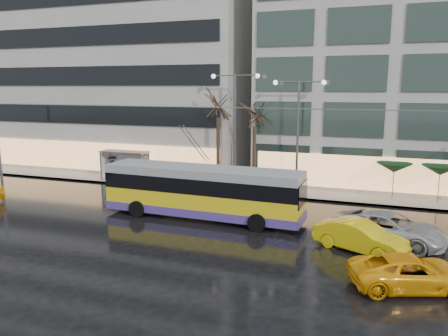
% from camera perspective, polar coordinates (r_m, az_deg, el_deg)
% --- Properties ---
extents(ground, '(140.00, 140.00, 0.00)m').
position_cam_1_polar(ground, '(26.77, -9.90, -7.42)').
color(ground, black).
rests_on(ground, ground).
extents(sidewalk, '(80.00, 10.00, 0.15)m').
position_cam_1_polar(sidewalk, '(38.55, 2.85, -1.59)').
color(sidewalk, gray).
rests_on(sidewalk, ground).
extents(kerb, '(80.00, 0.10, 0.15)m').
position_cam_1_polar(kerb, '(33.95, 0.49, -3.26)').
color(kerb, slate).
rests_on(kerb, ground).
extents(building_left, '(34.00, 14.00, 22.00)m').
position_cam_1_polar(building_left, '(50.18, -16.00, 13.57)').
color(building_left, '#9F9D98').
rests_on(building_left, sidewalk).
extents(trolleybus, '(12.79, 5.16, 5.89)m').
position_cam_1_polar(trolleybus, '(27.52, -2.84, -3.32)').
color(trolleybus, yellow).
rests_on(trolleybus, ground).
extents(catenary, '(42.24, 5.12, 7.00)m').
position_cam_1_polar(catenary, '(32.49, -1.80, 3.61)').
color(catenary, '#595B60').
rests_on(catenary, ground).
extents(bus_shelter, '(4.20, 1.60, 2.51)m').
position_cam_1_polar(bus_shelter, '(39.45, -13.16, 1.22)').
color(bus_shelter, '#595B60').
rests_on(bus_shelter, sidewalk).
extents(street_lamp_near, '(3.96, 0.36, 9.03)m').
position_cam_1_polar(street_lamp_near, '(34.69, 1.44, 6.94)').
color(street_lamp_near, '#595B60').
rests_on(street_lamp_near, sidewalk).
extents(street_lamp_far, '(3.96, 0.36, 8.53)m').
position_cam_1_polar(street_lamp_far, '(33.53, 9.65, 6.19)').
color(street_lamp_far, '#595B60').
rests_on(street_lamp_far, sidewalk).
extents(tree_a, '(3.20, 3.20, 8.40)m').
position_cam_1_polar(tree_a, '(35.31, -0.80, 8.79)').
color(tree_a, black).
rests_on(tree_a, sidewalk).
extents(tree_b, '(3.20, 3.20, 7.70)m').
position_cam_1_polar(tree_b, '(34.63, 4.03, 7.59)').
color(tree_b, black).
rests_on(tree_b, sidewalk).
extents(parasol_a, '(2.50, 2.50, 2.65)m').
position_cam_1_polar(parasol_a, '(33.71, 21.34, 0.03)').
color(parasol_a, '#595B60').
rests_on(parasol_a, sidewalk).
extents(parasol_b, '(2.50, 2.50, 2.65)m').
position_cam_1_polar(parasol_b, '(33.97, 26.39, -0.27)').
color(parasol_b, '#595B60').
rests_on(parasol_b, sidewalk).
extents(taxi_b, '(4.89, 3.35, 1.53)m').
position_cam_1_polar(taxi_b, '(23.30, 17.36, -8.54)').
color(taxi_b, yellow).
rests_on(taxi_b, ground).
extents(taxi_c, '(5.46, 3.81, 1.38)m').
position_cam_1_polar(taxi_c, '(19.98, 23.27, -12.42)').
color(taxi_c, '#FFAE0D').
rests_on(taxi_c, ground).
extents(sedan_silver, '(6.42, 4.17, 1.64)m').
position_cam_1_polar(sedan_silver, '(24.91, 20.67, -7.35)').
color(sedan_silver, '#ADADB2').
rests_on(sedan_silver, ground).
extents(pedestrian_a, '(1.18, 1.19, 2.19)m').
position_cam_1_polar(pedestrian_a, '(37.99, -13.07, 0.28)').
color(pedestrian_a, black).
rests_on(pedestrian_a, sidewalk).
extents(pedestrian_b, '(1.13, 1.06, 1.85)m').
position_cam_1_polar(pedestrian_b, '(39.95, -9.55, 0.17)').
color(pedestrian_b, black).
rests_on(pedestrian_b, sidewalk).
extents(pedestrian_c, '(1.26, 1.13, 2.11)m').
position_cam_1_polar(pedestrian_c, '(39.43, -14.34, 0.13)').
color(pedestrian_c, black).
rests_on(pedestrian_c, sidewalk).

